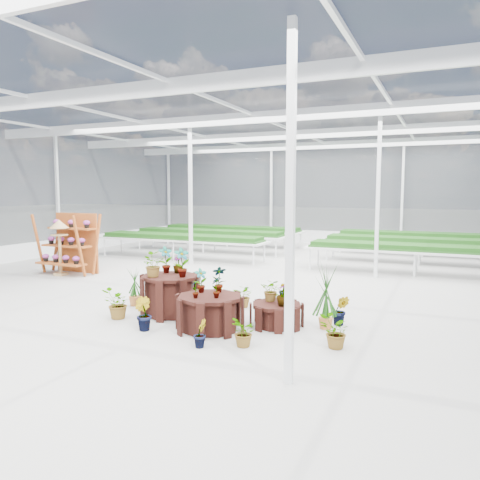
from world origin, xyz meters
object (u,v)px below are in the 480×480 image
at_px(bird_table, 60,248).
at_px(plinth_mid, 210,313).
at_px(plinth_low, 277,315).
at_px(plinth_tall, 170,295).
at_px(shelf_rack, 67,244).

bearing_deg(bird_table, plinth_mid, -15.69).
height_order(plinth_low, bird_table, bird_table).
xyz_separation_m(plinth_tall, plinth_mid, (1.20, -0.60, -0.08)).
bearing_deg(plinth_tall, bird_table, 155.17).
distance_m(shelf_rack, bird_table, 0.28).
bearing_deg(bird_table, plinth_tall, -15.36).
height_order(plinth_mid, plinth_low, plinth_mid).
distance_m(plinth_tall, plinth_mid, 1.34).
bearing_deg(bird_table, shelf_rack, 93.10).
height_order(plinth_mid, bird_table, bird_table).
bearing_deg(plinth_low, plinth_mid, -145.01).
bearing_deg(plinth_mid, shelf_rack, 152.81).
height_order(plinth_tall, bird_table, bird_table).
distance_m(plinth_mid, shelf_rack, 7.26).
bearing_deg(plinth_mid, plinth_tall, 153.43).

